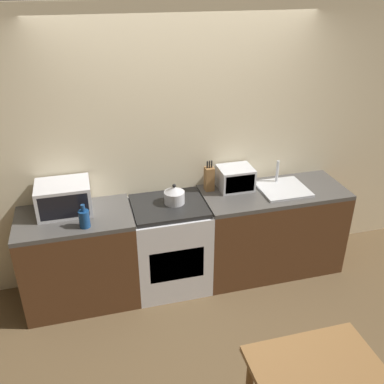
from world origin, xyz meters
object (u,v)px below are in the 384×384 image
object	(u,v)px
bottle	(84,218)
kettle	(174,195)
stove_range	(170,245)
toaster_oven	(235,178)
microwave	(64,198)

from	to	relation	value
bottle	kettle	bearing A→B (deg)	14.60
stove_range	toaster_oven	xyz separation A→B (m)	(0.70, 0.15, 0.56)
bottle	stove_range	bearing A→B (deg)	14.59
microwave	bottle	world-z (taller)	microwave
stove_range	toaster_oven	size ratio (longest dim) A/B	2.74
stove_range	kettle	distance (m)	0.54
kettle	microwave	world-z (taller)	microwave
kettle	bottle	distance (m)	0.84
stove_range	toaster_oven	world-z (taller)	toaster_oven
stove_range	kettle	world-z (taller)	kettle
kettle	bottle	xyz separation A→B (m)	(-0.81, -0.21, -0.00)
microwave	toaster_oven	size ratio (longest dim) A/B	1.41
stove_range	microwave	xyz separation A→B (m)	(-0.91, 0.11, 0.59)
kettle	microwave	xyz separation A→B (m)	(-0.97, 0.09, 0.05)
kettle	bottle	world-z (taller)	bottle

